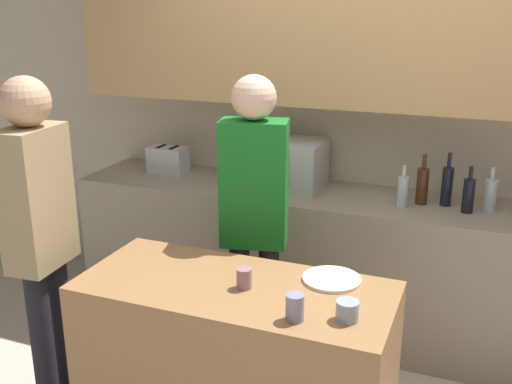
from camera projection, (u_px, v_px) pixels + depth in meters
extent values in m
cube|color=beige|center=(369.00, 118.00, 3.82)|extent=(6.40, 0.08, 2.70)
cube|color=tan|center=(367.00, 43.00, 3.50)|extent=(3.74, 0.32, 0.75)
cube|color=gray|center=(350.00, 266.00, 3.78)|extent=(3.60, 0.62, 0.92)
cube|color=#996B42|center=(236.00, 372.00, 2.74)|extent=(1.38, 0.62, 0.88)
cube|color=#B7BABC|center=(282.00, 163.00, 3.82)|extent=(0.52, 0.38, 0.30)
cube|color=black|center=(264.00, 170.00, 3.67)|extent=(0.31, 0.01, 0.19)
cube|color=silver|center=(168.00, 160.00, 4.13)|extent=(0.26, 0.16, 0.18)
cube|color=black|center=(161.00, 146.00, 4.12)|extent=(0.02, 0.11, 0.01)
cube|color=black|center=(174.00, 147.00, 4.09)|extent=(0.02, 0.11, 0.01)
cylinder|color=silver|center=(403.00, 192.00, 3.45)|extent=(0.06, 0.06, 0.18)
cylinder|color=silver|center=(404.00, 171.00, 3.41)|extent=(0.02, 0.02, 0.07)
cylinder|color=#472814|center=(422.00, 186.00, 3.48)|extent=(0.07, 0.07, 0.21)
cylinder|color=#472814|center=(424.00, 162.00, 3.44)|extent=(0.02, 0.02, 0.08)
cylinder|color=black|center=(447.00, 187.00, 3.45)|extent=(0.06, 0.06, 0.23)
cylinder|color=black|center=(449.00, 160.00, 3.41)|extent=(0.02, 0.02, 0.09)
cylinder|color=black|center=(468.00, 196.00, 3.34)|extent=(0.06, 0.06, 0.19)
cylinder|color=black|center=(471.00, 173.00, 3.30)|extent=(0.02, 0.02, 0.08)
cylinder|color=silver|center=(490.00, 195.00, 3.38)|extent=(0.07, 0.07, 0.18)
cylinder|color=silver|center=(493.00, 174.00, 3.34)|extent=(0.02, 0.02, 0.07)
cylinder|color=white|center=(332.00, 279.00, 2.64)|extent=(0.26, 0.26, 0.01)
cylinder|color=#909FC4|center=(347.00, 311.00, 2.30)|extent=(0.09, 0.09, 0.08)
cylinder|color=gray|center=(295.00, 307.00, 2.30)|extent=(0.07, 0.07, 0.11)
cylinder|color=gray|center=(244.00, 278.00, 2.56)|extent=(0.07, 0.07, 0.09)
cylinder|color=black|center=(62.00, 333.00, 3.09)|extent=(0.11, 0.11, 0.85)
cylinder|color=black|center=(43.00, 349.00, 2.94)|extent=(0.11, 0.11, 0.85)
cube|color=tan|center=(36.00, 198.00, 2.79)|extent=(0.22, 0.35, 0.67)
sphere|color=tan|center=(25.00, 101.00, 2.65)|extent=(0.23, 0.23, 0.23)
cylinder|color=black|center=(269.00, 314.00, 3.29)|extent=(0.11, 0.11, 0.83)
cylinder|color=black|center=(240.00, 312.00, 3.31)|extent=(0.11, 0.11, 0.83)
cube|color=#186F24|center=(254.00, 184.00, 3.07)|extent=(0.38, 0.26, 0.66)
sphere|color=beige|center=(254.00, 97.00, 2.94)|extent=(0.23, 0.23, 0.23)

